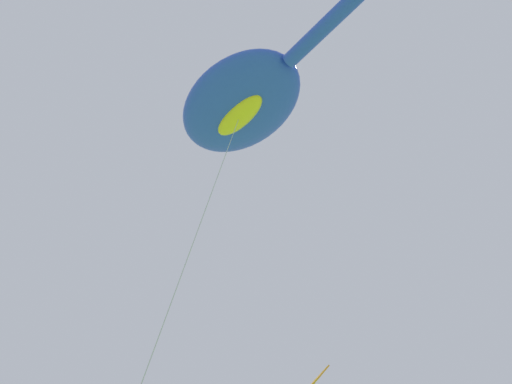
# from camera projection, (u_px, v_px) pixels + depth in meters

# --- Properties ---
(big_show_kite) EXTENTS (6.75, 13.01, 19.14)m
(big_show_kite) POSITION_uv_depth(u_px,v_px,m) (245.00, 100.00, 20.80)
(big_show_kite) COLOR blue
(big_show_kite) RESTS_ON ground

